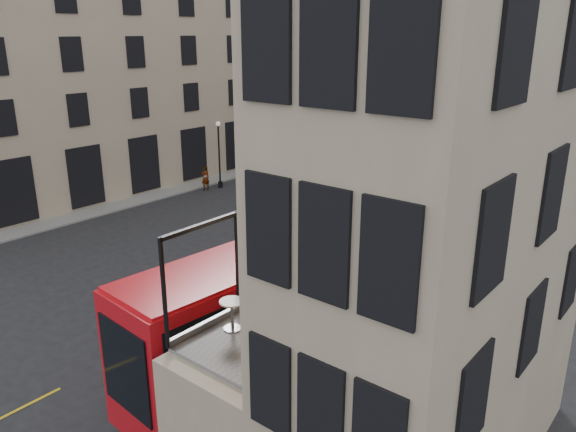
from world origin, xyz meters
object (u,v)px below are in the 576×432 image
Objects in this scene: cafe_chair_a at (276,357)px; cafe_chair_c at (350,300)px; pedestrian_b at (401,169)px; cafe_table_mid at (318,270)px; bicycle at (309,219)px; traffic_light_far at (314,143)px; cafe_table_near at (232,310)px; cafe_table_far at (380,238)px; cafe_chair_b at (341,299)px; bus_near at (282,300)px; car_c at (284,171)px; pedestrian_a at (309,169)px; street_lamp_b at (436,145)px; car_b at (406,192)px; pedestrian_c at (500,156)px; car_a at (331,182)px; street_lamp_a at (219,158)px; bus_far at (339,158)px; pedestrian_e at (205,178)px; cafe_chair_d at (412,268)px; traffic_light_near at (345,216)px; cyclist at (245,237)px.

cafe_chair_a is 3.56m from cafe_chair_c.
cafe_table_mid is at bearing -130.84° from pedestrian_b.
pedestrian_b is (-1.57, 15.12, 0.31)m from bicycle.
traffic_light_far is 37.58m from cafe_table_near.
cafe_chair_b reaches higher than cafe_table_far.
bus_near is 4.12m from cafe_table_far.
car_c is 5.28× the size of cafe_chair_c.
traffic_light_far is 0.30× the size of bus_near.
pedestrian_b is 2.22× the size of cafe_table_far.
traffic_light_far reaches higher than pedestrian_a.
pedestrian_b is (-10.51, 28.53, -2.01)m from bus_near.
car_b is (2.62, -10.30, -1.62)m from street_lamp_b.
pedestrian_a is 32.23m from cafe_chair_b.
cafe_table_far is at bearing -61.07° from pedestrian_a.
street_lamp_b is 1.14× the size of car_b.
car_b is at bearing -75.70° from street_lamp_b.
pedestrian_c is 41.72m from cafe_chair_c.
car_a is 5.76× the size of cafe_chair_b.
car_a is (7.64, 4.65, -1.59)m from street_lamp_a.
bus_far is at bearing 51.11° from pedestrian_c.
cafe_chair_a is at bearing -130.71° from pedestrian_b.
pedestrian_c is 2.61× the size of cafe_table_mid.
pedestrian_a is 2.03× the size of cafe_chair_a.
cafe_chair_a is 1.09× the size of cafe_chair_c.
cafe_table_mid is (20.64, -27.65, 2.63)m from traffic_light_far.
pedestrian_a is at bearing 160.52° from pedestrian_e.
pedestrian_c is 38.84m from cafe_chair_d.
traffic_light_far is 31.94m from cafe_table_far.
street_lamp_b is 7.19× the size of cafe_table_far.
cafe_table_far reaches higher than bus_far.
car_c is at bearing 156.20° from pedestrian_b.
traffic_light_far is 4.86m from car_c.
traffic_light_near is 2.32× the size of pedestrian_b.
street_lamp_b is at bearing 105.94° from bus_near.
cafe_chair_a is at bearing -67.45° from pedestrian_a.
pedestrian_e is at bearing 150.62° from cafe_chair_d.
street_lamp_a reaches higher than pedestrian_c.
cafe_chair_c reaches higher than cafe_table_near.
cyclist is (10.96, -8.70, -1.62)m from street_lamp_a.
car_a is 31.82m from cafe_chair_a.
street_lamp_b reaches higher than car_b.
car_c is at bearing 24.23° from bicycle.
street_lamp_b is at bearing 156.92° from pedestrian_e.
street_lamp_a is at bearing 159.44° from traffic_light_near.
pedestrian_c is (-5.58, 38.55, -1.94)m from bus_near.
bicycle is at bearing 120.67° from car_c.
pedestrian_a is (4.06, 6.43, -1.48)m from street_lamp_a.
cafe_chair_c is (22.13, -23.89, 4.22)m from car_c.
cafe_chair_b is at bearing -73.07° from cafe_table_far.
cafe_table_near is at bearing 111.14° from car_c.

